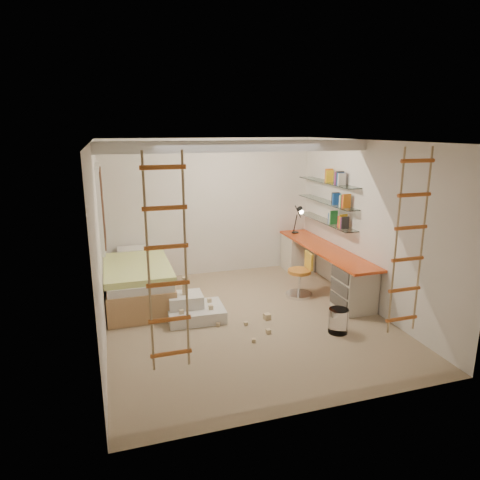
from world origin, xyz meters
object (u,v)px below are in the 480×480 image
object	(u,v)px
desk	(323,266)
bed	(137,281)
swivel_chair	(300,280)
play_platform	(193,309)

from	to	relation	value
desk	bed	xyz separation A→B (m)	(-3.20, 0.36, -0.07)
bed	swivel_chair	bearing A→B (deg)	-13.09
bed	swivel_chair	size ratio (longest dim) A/B	2.64
desk	swivel_chair	world-z (taller)	swivel_chair
desk	bed	world-z (taller)	desk
swivel_chair	play_platform	size ratio (longest dim) A/B	0.89
desk	swivel_chair	distance (m)	0.62
desk	play_platform	xyz separation A→B (m)	(-2.47, -0.59, -0.26)
bed	play_platform	distance (m)	1.22
desk	swivel_chair	bearing A→B (deg)	-155.42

